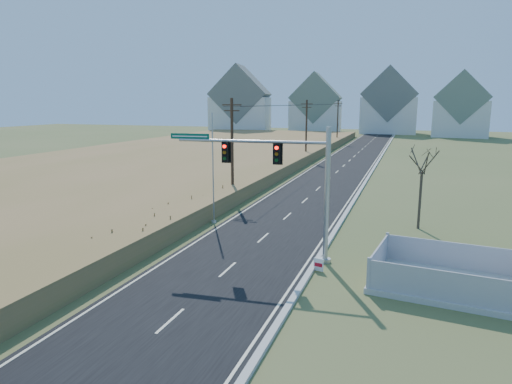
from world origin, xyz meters
name	(u,v)px	position (x,y,z in m)	size (l,w,h in m)	color
ground	(241,258)	(0.00, 0.00, 0.00)	(260.00, 260.00, 0.00)	#4C5B2C
road	(353,158)	(0.00, 50.00, 0.03)	(8.00, 180.00, 0.06)	black
curb	(380,158)	(4.15, 50.00, 0.09)	(0.30, 180.00, 0.18)	#B2AFA8
reed_marsh	(187,155)	(-24.00, 40.00, 0.65)	(38.00, 110.00, 1.30)	#A07248
utility_pole_near	(232,147)	(-6.50, 15.00, 4.68)	(1.80, 0.26, 9.00)	#422D1E
utility_pole_mid	(306,129)	(-6.50, 45.00, 4.68)	(1.80, 0.26, 9.00)	#422D1E
utility_pole_far	(338,121)	(-6.50, 75.00, 4.68)	(1.80, 0.26, 9.00)	#422D1E
condo_nw	(240,106)	(-38.00, 100.00, 7.70)	(17.69, 13.38, 19.05)	white
condo_nnw	(316,108)	(-18.00, 108.00, 6.94)	(14.93, 11.17, 17.03)	white
condo_n	(389,106)	(2.00, 112.00, 7.61)	(15.27, 10.20, 18.54)	white
condo_ne	(462,110)	(20.00, 104.00, 6.84)	(14.12, 10.51, 16.52)	white
traffic_signal_mast	(292,180)	(2.69, 0.79, 4.51)	(9.24, 0.96, 7.37)	#9EA0A5
fence_enclosure	(451,282)	(10.81, -0.78, 0.31)	(7.60, 5.65, 1.62)	#B7B5AD
open_sign	(319,265)	(4.50, -0.57, 0.36)	(0.54, 0.18, 0.67)	white
flagpole	(213,180)	(-4.61, 6.59, 3.16)	(0.36, 0.36, 7.92)	#B7B5AD
bare_tree	(423,159)	(9.45, 9.77, 4.86)	(2.27, 2.27, 6.02)	#4C3F33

